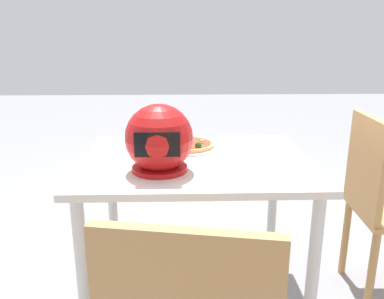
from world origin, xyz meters
name	(u,v)px	position (x,y,z in m)	size (l,w,h in m)	color
ground_plane	(195,292)	(0.00, 0.00, 0.00)	(14.00, 14.00, 0.00)	gray
dining_table	(196,177)	(0.00, 0.00, 0.62)	(1.03, 0.82, 0.71)	beige
pizza_plate	(189,148)	(0.03, -0.17, 0.71)	(0.28, 0.28, 0.01)	white
pizza	(188,144)	(0.03, -0.16, 0.73)	(0.25, 0.25, 0.05)	tan
motorcycle_helmet	(159,140)	(0.16, 0.16, 0.84)	(0.28, 0.28, 0.28)	#B21414
chair_side	(382,199)	(-0.88, 0.03, 0.51)	(0.43, 0.43, 0.90)	#B7844C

